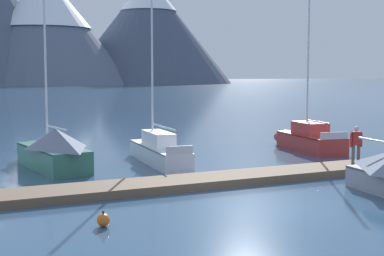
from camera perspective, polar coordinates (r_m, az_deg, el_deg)
name	(u,v)px	position (r m, az deg, el deg)	size (l,w,h in m)	color
ground_plane	(268,205)	(18.73, 7.60, -7.73)	(700.00, 700.00, 0.00)	#2D4C6B
mountain_east_summit	(45,25)	(225.73, -14.51, 9.98)	(66.61, 66.61, 42.34)	slate
mountain_rear_spur	(148,29)	(242.01, -4.41, 9.92)	(70.09, 70.09, 44.58)	#424C60
dock	(213,180)	(22.13, 2.13, -5.24)	(23.12, 2.59, 0.30)	brown
sailboat_second_berth	(50,149)	(26.37, -14.03, -2.08)	(2.72, 6.61, 7.69)	#336B56
sailboat_mid_dock_port	(157,150)	(27.38, -3.54, -2.22)	(1.77, 6.99, 7.77)	silver
sailboat_far_berth	(306,139)	(32.41, 11.35, -1.07)	(2.31, 6.36, 8.57)	#B2332D
person_on_dock	(356,143)	(25.67, 16.17, -1.44)	(0.58, 0.28, 1.69)	brown
mooring_buoy_channel_marker	(103,220)	(16.26, -8.90, -9.13)	(0.37, 0.37, 0.45)	orange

